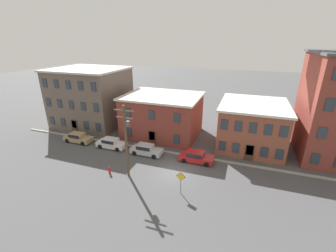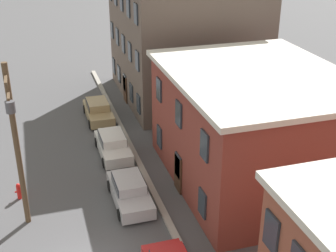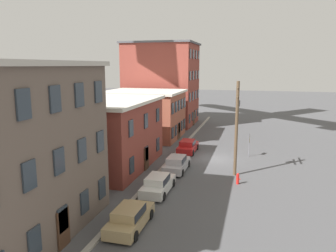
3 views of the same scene
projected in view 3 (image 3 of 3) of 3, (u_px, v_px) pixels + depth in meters
name	position (u px, v px, depth m)	size (l,w,h in m)	color
ground_plane	(215.00, 159.00, 35.28)	(200.00, 200.00, 0.00)	#4C4C4F
kerb_strip	(174.00, 155.00, 36.42)	(56.00, 0.36, 0.16)	#9E998E
apartment_midblock	(102.00, 133.00, 32.23)	(12.01, 9.51, 6.68)	brown
apartment_far	(144.00, 114.00, 45.46)	(9.28, 10.37, 6.49)	brown
apartment_annex	(162.00, 84.00, 55.46)	(10.28, 11.59, 13.63)	brown
car_tan	(130.00, 217.00, 20.11)	(4.40, 1.92, 1.43)	tan
car_white	(158.00, 184.00, 25.79)	(4.40, 1.92, 1.43)	silver
car_silver	(177.00, 163.00, 31.14)	(4.40, 1.92, 1.43)	#B7B7BC
car_red	(188.00, 146.00, 37.84)	(4.40, 1.92, 1.43)	#B21E1E
caution_sign	(249.00, 141.00, 35.85)	(1.01, 0.08, 2.55)	slate
utility_pole	(237.00, 123.00, 29.25)	(2.40, 0.44, 8.58)	brown
fire_hydrant	(238.00, 179.00, 27.70)	(0.24, 0.34, 0.96)	red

